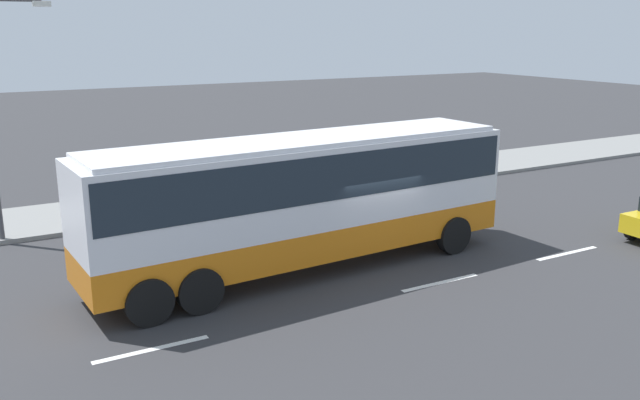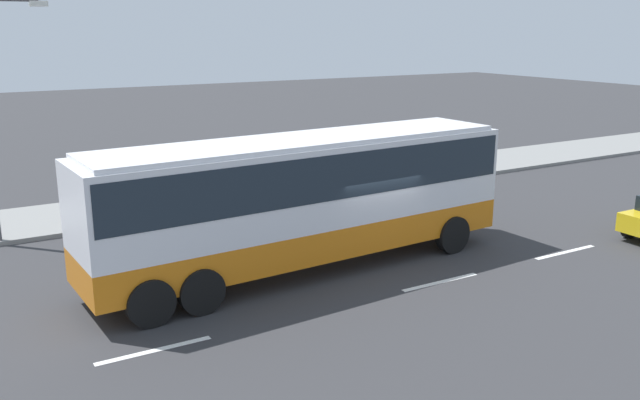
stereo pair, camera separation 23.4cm
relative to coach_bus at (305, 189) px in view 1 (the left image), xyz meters
The scene contains 6 objects.
ground_plane 2.85m from the coach_bus, ahead, with size 120.00×120.00×0.00m, color #333335.
sidewalk_curb 8.76m from the coach_bus, 78.09° to the left, with size 80.00×4.00×0.15m, color gray.
lane_centreline 3.74m from the coach_bus, 60.11° to the right, with size 38.23×0.16×0.01m.
coach_bus is the anchor object (origin of this frame).
pedestrian_near_curb 8.22m from the coach_bus, 108.48° to the left, with size 0.32×0.32×1.54m.
pedestrian_at_crossing 7.50m from the coach_bus, 91.29° to the left, with size 0.32×0.32×1.77m.
Camera 1 is at (-9.85, -14.95, 6.39)m, focal length 37.59 mm.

